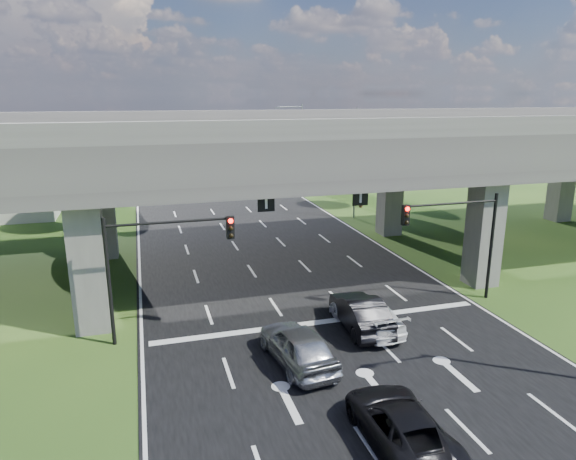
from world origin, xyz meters
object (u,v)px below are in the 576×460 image
streetlight_far (352,155)px  car_dark (360,312)px  signal_left (157,254)px  streetlight_beyond (299,140)px  car_trailing (400,424)px  signal_right (459,229)px  car_silver (298,345)px  car_white (366,314)px

streetlight_far → car_dark: (-8.58, -21.67, -4.99)m
signal_left → streetlight_far: streetlight_far is taller
streetlight_beyond → car_trailing: size_ratio=1.95×
signal_left → car_trailing: size_ratio=1.17×
car_dark → car_trailing: bearing=78.5°
signal_right → car_silver: bearing=-158.5°
car_silver → car_white: bearing=-157.5°
streetlight_beyond → car_silver: 42.29m
streetlight_far → car_dark: size_ratio=2.00×
streetlight_beyond → signal_left: bearing=-116.4°
streetlight_beyond → car_trailing: (-10.86, -45.96, -5.10)m
car_silver → car_white: size_ratio=0.99×
car_dark → signal_left: bearing=-6.0°
streetlight_beyond → car_silver: streetlight_beyond is taller
signal_left → streetlight_far: 26.95m
streetlight_beyond → car_white: bearing=-102.4°
streetlight_far → car_trailing: (-10.86, -29.96, -5.10)m
car_dark → car_trailing: size_ratio=0.97×
car_silver → signal_left: bearing=-43.6°
signal_right → car_dark: (-6.31, -1.62, -3.33)m
streetlight_far → streetlight_beyond: bearing=90.0°
signal_left → car_white: 10.35m
car_silver → car_dark: car_silver is taller
streetlight_far → streetlight_beyond: size_ratio=1.00×
streetlight_far → car_trailing: 32.27m
signal_right → signal_left: 15.65m
signal_right → streetlight_far: bearing=83.5°
signal_left → car_dark: signal_left is taller
signal_left → car_silver: signal_left is taller
signal_left → car_dark: size_ratio=1.20×
car_trailing → streetlight_beyond: bearing=-102.0°
signal_right → streetlight_far: (2.27, 20.06, 1.66)m
signal_right → car_white: bearing=-164.7°
streetlight_far → car_dark: bearing=-111.6°
signal_left → car_dark: 10.05m
streetlight_beyond → car_silver: size_ratio=1.99×
signal_right → streetlight_far: 20.25m
signal_left → streetlight_beyond: bearing=63.6°
signal_right → car_trailing: (-8.58, -9.91, -3.44)m
signal_right → car_white: size_ratio=1.18×
signal_right → car_silver: (-10.26, -4.03, -3.30)m
car_silver → car_dark: (3.95, 2.41, -0.03)m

